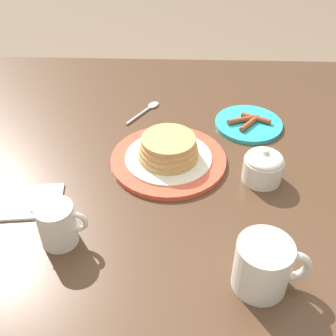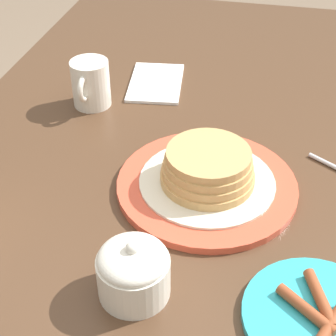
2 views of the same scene
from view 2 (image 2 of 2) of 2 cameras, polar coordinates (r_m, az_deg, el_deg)
name	(u,v)px [view 2 (image 2 of 2)]	position (r m, az deg, el deg)	size (l,w,h in m)	color
dining_table	(234,226)	(0.87, 7.32, -6.41)	(1.54, 1.03, 0.74)	#4C3321
pancake_plate	(207,176)	(0.77, 4.38, -0.93)	(0.27, 0.27, 0.07)	#DB5138
side_plate_bacon	(319,318)	(0.64, 16.34, -15.62)	(0.18, 0.18, 0.02)	#2DADBC
creamer_pitcher	(91,82)	(0.98, -8.55, 9.39)	(0.11, 0.07, 0.09)	silver
sugar_bowl	(133,270)	(0.62, -3.86, -11.24)	(0.09, 0.09, 0.08)	silver
napkin	(156,83)	(1.06, -1.36, 9.44)	(0.17, 0.12, 0.01)	white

